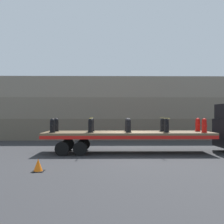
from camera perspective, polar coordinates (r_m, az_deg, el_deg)
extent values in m
plane|color=#2D2D30|center=(15.81, 3.66, -9.27)|extent=(120.00, 120.00, 0.00)
cube|color=#665B4C|center=(24.37, 2.05, -3.84)|extent=(60.00, 3.00, 1.99)
cube|color=#756B5B|center=(24.49, 2.03, 0.82)|extent=(60.00, 3.00, 1.99)
cube|color=gray|center=(24.76, 2.01, 5.41)|extent=(60.00, 3.00, 1.99)
cube|color=brown|center=(15.67, 3.66, -4.80)|extent=(10.39, 2.48, 0.14)
cube|color=red|center=(14.49, 4.04, -5.82)|extent=(10.39, 0.08, 0.20)
cube|color=red|center=(16.88, 3.34, -5.07)|extent=(10.39, 0.08, 0.20)
cylinder|color=black|center=(14.67, -7.30, -8.33)|extent=(0.82, 0.30, 0.82)
cylinder|color=black|center=(16.92, -6.42, -7.29)|extent=(0.82, 0.30, 0.82)
cylinder|color=black|center=(14.82, -11.33, -8.25)|extent=(0.82, 0.30, 0.82)
cylinder|color=black|center=(17.05, -9.92, -7.23)|extent=(0.82, 0.30, 0.82)
cylinder|color=black|center=(15.44, -13.48, -4.54)|extent=(0.37, 0.37, 0.03)
cylinder|color=black|center=(15.42, -13.48, -3.38)|extent=(0.29, 0.29, 0.66)
sphere|color=black|center=(15.41, -13.47, -1.93)|extent=(0.28, 0.28, 0.28)
cylinder|color=black|center=(15.21, -13.66, -3.13)|extent=(0.13, 0.14, 0.13)
cylinder|color=black|center=(15.63, -13.30, -3.06)|extent=(0.13, 0.14, 0.13)
cylinder|color=black|center=(16.51, -12.65, -4.29)|extent=(0.37, 0.37, 0.03)
cylinder|color=black|center=(16.49, -12.65, -3.20)|extent=(0.29, 0.29, 0.66)
sphere|color=black|center=(16.48, -12.64, -1.84)|extent=(0.28, 0.28, 0.28)
cylinder|color=black|center=(16.27, -12.80, -2.96)|extent=(0.13, 0.14, 0.13)
cylinder|color=black|center=(16.70, -12.49, -2.90)|extent=(0.13, 0.14, 0.13)
cylinder|color=black|center=(15.11, -4.92, -4.65)|extent=(0.37, 0.37, 0.03)
cylinder|color=black|center=(15.09, -4.92, -3.46)|extent=(0.29, 0.29, 0.66)
sphere|color=black|center=(15.08, -4.92, -1.97)|extent=(0.28, 0.28, 0.28)
cylinder|color=black|center=(14.87, -4.98, -3.20)|extent=(0.13, 0.14, 0.13)
cylinder|color=black|center=(15.30, -4.86, -3.12)|extent=(0.13, 0.14, 0.13)
cylinder|color=black|center=(16.20, -4.64, -4.37)|extent=(0.37, 0.37, 0.03)
cylinder|color=black|center=(16.18, -4.64, -3.26)|extent=(0.29, 0.29, 0.66)
sphere|color=black|center=(16.16, -4.64, -1.88)|extent=(0.28, 0.28, 0.28)
cylinder|color=black|center=(15.96, -4.70, -3.02)|extent=(0.13, 0.14, 0.13)
cylinder|color=black|center=(16.39, -4.59, -2.95)|extent=(0.13, 0.14, 0.13)
cylinder|color=black|center=(15.12, 3.82, -4.64)|extent=(0.37, 0.37, 0.03)
cylinder|color=black|center=(15.10, 3.82, -3.46)|extent=(0.29, 0.29, 0.66)
sphere|color=black|center=(15.09, 3.82, -1.97)|extent=(0.28, 0.28, 0.28)
cylinder|color=black|center=(14.88, 3.89, -3.20)|extent=(0.13, 0.14, 0.13)
cylinder|color=black|center=(15.32, 3.76, -3.12)|extent=(0.13, 0.14, 0.13)
cylinder|color=black|center=(16.21, 3.51, -4.37)|extent=(0.37, 0.37, 0.03)
cylinder|color=black|center=(16.19, 3.51, -3.26)|extent=(0.29, 0.29, 0.66)
sphere|color=black|center=(16.18, 3.51, -1.88)|extent=(0.28, 0.28, 0.28)
cylinder|color=black|center=(15.97, 3.57, -3.02)|extent=(0.13, 0.14, 0.13)
cylinder|color=black|center=(16.40, 3.45, -2.95)|extent=(0.13, 0.14, 0.13)
cylinder|color=black|center=(15.48, 12.36, -4.54)|extent=(0.37, 0.37, 0.03)
cylinder|color=black|center=(15.46, 12.35, -3.38)|extent=(0.29, 0.29, 0.66)
sphere|color=black|center=(15.44, 12.35, -1.93)|extent=(0.28, 0.28, 0.28)
cylinder|color=black|center=(15.24, 12.54, -3.12)|extent=(0.13, 0.14, 0.13)
cylinder|color=black|center=(15.67, 12.17, -3.05)|extent=(0.13, 0.14, 0.13)
cylinder|color=black|center=(16.54, 11.49, -4.28)|extent=(0.37, 0.37, 0.03)
cylinder|color=black|center=(16.52, 11.49, -3.20)|extent=(0.29, 0.29, 0.66)
sphere|color=black|center=(16.51, 11.49, -1.84)|extent=(0.28, 0.28, 0.28)
cylinder|color=black|center=(16.31, 11.65, -2.95)|extent=(0.13, 0.14, 0.13)
cylinder|color=black|center=(16.73, 11.33, -2.89)|extent=(0.13, 0.14, 0.13)
cylinder|color=red|center=(16.16, 20.34, -4.35)|extent=(0.37, 0.37, 0.03)
cylinder|color=red|center=(16.14, 20.33, -3.24)|extent=(0.29, 0.29, 0.66)
sphere|color=red|center=(16.12, 20.33, -1.85)|extent=(0.28, 0.28, 0.28)
cylinder|color=red|center=(15.93, 20.62, -2.99)|extent=(0.13, 0.14, 0.13)
cylinder|color=red|center=(16.34, 20.05, -2.93)|extent=(0.13, 0.14, 0.13)
cylinder|color=red|center=(17.18, 19.02, -4.12)|extent=(0.37, 0.37, 0.03)
cylinder|color=red|center=(17.16, 19.01, -3.08)|extent=(0.29, 0.29, 0.66)
sphere|color=red|center=(17.15, 19.01, -1.77)|extent=(0.28, 0.28, 0.28)
cylinder|color=red|center=(16.95, 19.27, -2.84)|extent=(0.13, 0.14, 0.13)
cylinder|color=red|center=(17.36, 18.77, -2.79)|extent=(0.13, 0.14, 0.13)
cube|color=yellow|center=(15.62, -4.78, -1.39)|extent=(0.05, 2.68, 0.01)
cube|color=yellow|center=(15.97, 11.90, -1.36)|extent=(0.05, 2.68, 0.01)
cube|color=black|center=(11.19, -16.54, -12.84)|extent=(0.48, 0.48, 0.03)
cone|color=orange|center=(11.14, -16.53, -11.50)|extent=(0.37, 0.37, 0.51)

